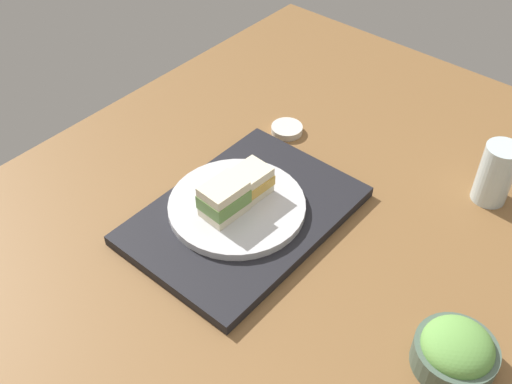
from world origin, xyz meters
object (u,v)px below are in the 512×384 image
at_px(salad_bowl, 456,351).
at_px(small_sauce_dish, 287,129).
at_px(sandwich_far, 224,199).
at_px(sandwich_near, 249,183).
at_px(sandwich_plate, 237,206).
at_px(drinking_glass, 496,174).

height_order(salad_bowl, small_sauce_dish, salad_bowl).
bearing_deg(sandwich_far, sandwich_near, 178.68).
xyz_separation_m(sandwich_plate, salad_bowl, (0.02, 0.42, 0.00)).
bearing_deg(sandwich_near, small_sauce_dish, -158.37).
distance_m(sandwich_near, salad_bowl, 0.42).
height_order(sandwich_plate, sandwich_near, sandwich_near).
bearing_deg(drinking_glass, small_sauce_dish, -78.36).
xyz_separation_m(salad_bowl, drinking_glass, (-0.35, -0.11, 0.03)).
bearing_deg(sandwich_near, salad_bowl, 83.00).
relative_size(sandwich_near, salad_bowl, 0.67).
bearing_deg(small_sauce_dish, sandwich_plate, 19.06).
bearing_deg(drinking_glass, sandwich_plate, -43.33).
bearing_deg(sandwich_far, small_sauce_dish, -163.01).
bearing_deg(small_sauce_dish, drinking_glass, 101.64).
xyz_separation_m(drinking_glass, small_sauce_dish, (0.08, -0.40, -0.05)).
xyz_separation_m(salad_bowl, small_sauce_dish, (-0.27, -0.51, -0.02)).
relative_size(sandwich_far, salad_bowl, 0.67).
bearing_deg(sandwich_far, sandwich_plate, 178.68).
relative_size(sandwich_near, small_sauce_dish, 1.21).
xyz_separation_m(sandwich_plate, sandwich_near, (-0.03, 0.00, 0.03)).
bearing_deg(small_sauce_dish, salad_bowl, 61.94).
height_order(sandwich_plate, salad_bowl, salad_bowl).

